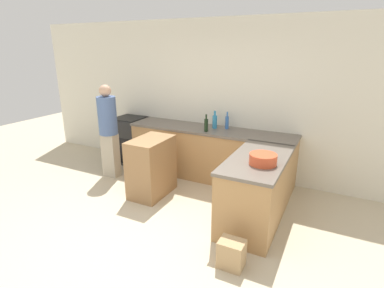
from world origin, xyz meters
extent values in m
plane|color=beige|center=(0.00, 0.00, 0.00)|extent=(14.00, 14.00, 0.00)
cube|color=silver|center=(0.00, 2.48, 1.35)|extent=(8.00, 0.06, 2.70)
cube|color=tan|center=(0.00, 2.13, 0.43)|extent=(2.88, 0.63, 0.85)
cube|color=#6B6056|center=(0.00, 2.13, 0.87)|extent=(2.91, 0.66, 0.04)
cube|color=tan|center=(1.11, 1.11, 0.43)|extent=(0.66, 1.41, 0.85)
cube|color=#6B6056|center=(1.11, 1.11, 0.87)|extent=(0.69, 1.44, 0.04)
cube|color=black|center=(-1.75, 2.15, 0.45)|extent=(0.58, 0.59, 0.89)
cube|color=black|center=(-1.75, 1.85, 0.31)|extent=(0.49, 0.01, 0.50)
cube|color=black|center=(-1.75, 2.15, 0.90)|extent=(0.53, 0.55, 0.01)
cube|color=#997047|center=(-0.55, 1.14, 0.45)|extent=(0.47, 0.75, 0.91)
cylinder|color=#DB512D|center=(1.21, 0.92, 0.96)|extent=(0.33, 0.33, 0.13)
cylinder|color=#338CBF|center=(0.05, 2.21, 1.00)|extent=(0.08, 0.08, 0.22)
cylinder|color=#338CBF|center=(0.05, 2.21, 1.15)|extent=(0.04, 0.04, 0.08)
cylinder|color=black|center=(0.01, 1.95, 1.00)|extent=(0.06, 0.06, 0.21)
cylinder|color=black|center=(0.01, 1.95, 1.14)|extent=(0.03, 0.03, 0.08)
cylinder|color=#386BB7|center=(0.25, 2.26, 1.00)|extent=(0.06, 0.06, 0.21)
cylinder|color=#386BB7|center=(0.25, 2.26, 1.15)|extent=(0.03, 0.03, 0.08)
cube|color=#ADA38E|center=(-1.60, 1.39, 0.39)|extent=(0.29, 0.17, 0.79)
cylinder|color=#4C6699|center=(-1.60, 1.39, 1.11)|extent=(0.32, 0.32, 0.65)
sphere|color=tan|center=(-1.60, 1.39, 1.54)|extent=(0.20, 0.20, 0.20)
cube|color=tan|center=(1.14, 0.12, 0.15)|extent=(0.27, 0.21, 0.31)
camera|label=1|loc=(1.96, -2.42, 2.22)|focal=28.00mm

